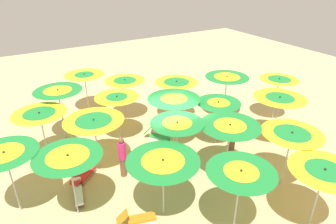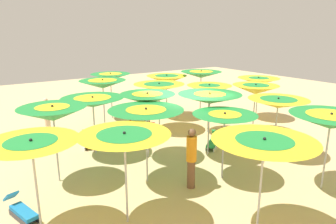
{
  "view_description": "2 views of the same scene",
  "coord_description": "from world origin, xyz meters",
  "px_view_note": "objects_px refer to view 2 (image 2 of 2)",
  "views": [
    {
      "loc": [
        5.41,
        9.15,
        7.48
      ],
      "look_at": [
        -0.61,
        -1.15,
        1.43
      ],
      "focal_mm": 31.66,
      "sensor_mm": 36.0,
      "label": 1
    },
    {
      "loc": [
        -8.6,
        6.63,
        4.49
      ],
      "look_at": [
        1.47,
        -0.25,
        1.24
      ],
      "focal_mm": 32.86,
      "sensor_mm": 36.0,
      "label": 2
    }
  ],
  "objects_px": {
    "beachgoer_0": "(147,117)",
    "beachgoer_1": "(191,157)",
    "beach_umbrella_6": "(225,119)",
    "beach_umbrella_11": "(146,115)",
    "beach_umbrella_7": "(210,99)",
    "beach_umbrella_3": "(255,89)",
    "beach_umbrella_8": "(209,89)",
    "lounger_0": "(143,123)",
    "beach_umbrella_10": "(125,141)",
    "lounger_2": "(121,124)",
    "beach_umbrella_15": "(32,148)",
    "beach_umbrella_12": "(147,99)",
    "beach_umbrella_14": "(167,79)",
    "beach_umbrella_17": "(93,102)",
    "beach_umbrella_5": "(264,149)",
    "beach_umbrella_1": "(331,121)",
    "beach_umbrella_4": "(258,81)",
    "beach_umbrella_2": "(278,103)",
    "beachgoer_2": "(47,116)",
    "beach_umbrella_9": "(201,75)",
    "beach_umbrella_13": "(159,87)",
    "beach_umbrella_18": "(103,84)",
    "lounger_3": "(22,210)",
    "lounger_4": "(88,141)",
    "beach_umbrella_19": "(111,77)",
    "beach_umbrella_16": "(53,114)",
    "lounger_1": "(213,142)"
  },
  "relations": [
    {
      "from": "beach_umbrella_13",
      "to": "lounger_4",
      "type": "distance_m",
      "value": 3.94
    },
    {
      "from": "beach_umbrella_5",
      "to": "beach_umbrella_19",
      "type": "distance_m",
      "value": 10.73
    },
    {
      "from": "lounger_4",
      "to": "beachgoer_2",
      "type": "relative_size",
      "value": 0.78
    },
    {
      "from": "beach_umbrella_1",
      "to": "beachgoer_2",
      "type": "xyz_separation_m",
      "value": [
        9.56,
        5.39,
        -1.19
      ]
    },
    {
      "from": "beach_umbrella_5",
      "to": "beach_umbrella_17",
      "type": "xyz_separation_m",
      "value": [
        6.56,
        1.3,
        -0.07
      ]
    },
    {
      "from": "beach_umbrella_6",
      "to": "beach_umbrella_7",
      "type": "relative_size",
      "value": 0.91
    },
    {
      "from": "beach_umbrella_13",
      "to": "beach_umbrella_18",
      "type": "height_order",
      "value": "beach_umbrella_18"
    },
    {
      "from": "beach_umbrella_8",
      "to": "beach_umbrella_19",
      "type": "xyz_separation_m",
      "value": [
        4.63,
        2.59,
        0.21
      ]
    },
    {
      "from": "beach_umbrella_7",
      "to": "beach_umbrella_3",
      "type": "bearing_deg",
      "value": -76.56
    },
    {
      "from": "beach_umbrella_9",
      "to": "lounger_1",
      "type": "bearing_deg",
      "value": 146.56
    },
    {
      "from": "beach_umbrella_3",
      "to": "lounger_4",
      "type": "xyz_separation_m",
      "value": [
        2.55,
        6.83,
        -1.77
      ]
    },
    {
      "from": "lounger_4",
      "to": "beach_umbrella_3",
      "type": "bearing_deg",
      "value": 84.23
    },
    {
      "from": "beach_umbrella_1",
      "to": "beach_umbrella_3",
      "type": "relative_size",
      "value": 1.03
    },
    {
      "from": "beach_umbrella_10",
      "to": "beach_umbrella_17",
      "type": "distance_m",
      "value": 4.65
    },
    {
      "from": "lounger_0",
      "to": "lounger_2",
      "type": "distance_m",
      "value": 1.02
    },
    {
      "from": "beach_umbrella_11",
      "to": "beach_umbrella_8",
      "type": "bearing_deg",
      "value": -61.91
    },
    {
      "from": "beach_umbrella_11",
      "to": "lounger_0",
      "type": "bearing_deg",
      "value": -28.2
    },
    {
      "from": "beach_umbrella_19",
      "to": "lounger_2",
      "type": "height_order",
      "value": "beach_umbrella_19"
    },
    {
      "from": "beachgoer_1",
      "to": "beachgoer_2",
      "type": "distance_m",
      "value": 7.69
    },
    {
      "from": "beach_umbrella_7",
      "to": "beachgoer_2",
      "type": "bearing_deg",
      "value": 37.08
    },
    {
      "from": "beach_umbrella_2",
      "to": "lounger_2",
      "type": "bearing_deg",
      "value": 28.54
    },
    {
      "from": "beach_umbrella_3",
      "to": "beach_umbrella_4",
      "type": "height_order",
      "value": "beach_umbrella_3"
    },
    {
      "from": "beach_umbrella_12",
      "to": "beach_umbrella_14",
      "type": "bearing_deg",
      "value": -41.12
    },
    {
      "from": "beachgoer_0",
      "to": "beach_umbrella_4",
      "type": "bearing_deg",
      "value": 72.03
    },
    {
      "from": "beach_umbrella_5",
      "to": "beach_umbrella_1",
      "type": "bearing_deg",
      "value": -85.02
    },
    {
      "from": "beach_umbrella_10",
      "to": "beach_umbrella_1",
      "type": "bearing_deg",
      "value": -107.74
    },
    {
      "from": "beach_umbrella_14",
      "to": "beach_umbrella_15",
      "type": "height_order",
      "value": "beach_umbrella_14"
    },
    {
      "from": "beach_umbrella_10",
      "to": "beach_umbrella_13",
      "type": "height_order",
      "value": "beach_umbrella_10"
    },
    {
      "from": "beach_umbrella_10",
      "to": "beach_umbrella_6",
      "type": "bearing_deg",
      "value": -83.83
    },
    {
      "from": "beach_umbrella_6",
      "to": "beach_umbrella_12",
      "type": "relative_size",
      "value": 0.89
    },
    {
      "from": "beachgoer_0",
      "to": "beachgoer_1",
      "type": "bearing_deg",
      "value": -27.73
    },
    {
      "from": "beach_umbrella_8",
      "to": "lounger_0",
      "type": "xyz_separation_m",
      "value": [
        2.32,
        2.08,
        -1.79
      ]
    },
    {
      "from": "beach_umbrella_1",
      "to": "beach_umbrella_8",
      "type": "height_order",
      "value": "beach_umbrella_1"
    },
    {
      "from": "beach_umbrella_4",
      "to": "beach_umbrella_1",
      "type": "bearing_deg",
      "value": 144.53
    },
    {
      "from": "beach_umbrella_1",
      "to": "beach_umbrella_18",
      "type": "bearing_deg",
      "value": 19.18
    },
    {
      "from": "beach_umbrella_1",
      "to": "beach_umbrella_11",
      "type": "xyz_separation_m",
      "value": [
        3.26,
        4.0,
        0.07
      ]
    },
    {
      "from": "beach_umbrella_8",
      "to": "lounger_3",
      "type": "distance_m",
      "value": 8.7
    },
    {
      "from": "beach_umbrella_2",
      "to": "beach_umbrella_8",
      "type": "relative_size",
      "value": 0.98
    },
    {
      "from": "beach_umbrella_18",
      "to": "beachgoer_2",
      "type": "bearing_deg",
      "value": 70.9
    },
    {
      "from": "beachgoer_0",
      "to": "beachgoer_1",
      "type": "xyz_separation_m",
      "value": [
        -4.46,
        1.16,
        0.05
      ]
    },
    {
      "from": "beach_umbrella_16",
      "to": "beach_umbrella_4",
      "type": "bearing_deg",
      "value": -82.85
    },
    {
      "from": "beach_umbrella_16",
      "to": "beach_umbrella_17",
      "type": "distance_m",
      "value": 2.31
    },
    {
      "from": "beach_umbrella_7",
      "to": "beach_umbrella_19",
      "type": "height_order",
      "value": "beach_umbrella_19"
    },
    {
      "from": "beach_umbrella_6",
      "to": "beach_umbrella_11",
      "type": "xyz_separation_m",
      "value": [
        1.14,
        2.03,
        0.19
      ]
    },
    {
      "from": "beach_umbrella_2",
      "to": "beachgoer_0",
      "type": "height_order",
      "value": "beach_umbrella_2"
    },
    {
      "from": "beach_umbrella_2",
      "to": "beach_umbrella_9",
      "type": "xyz_separation_m",
      "value": [
        5.51,
        -1.06,
        0.31
      ]
    },
    {
      "from": "beach_umbrella_12",
      "to": "lounger_3",
      "type": "xyz_separation_m",
      "value": [
        -1.5,
        4.52,
        -1.98
      ]
    },
    {
      "from": "beach_umbrella_16",
      "to": "beach_umbrella_15",
      "type": "bearing_deg",
      "value": 155.4
    },
    {
      "from": "beach_umbrella_5",
      "to": "lounger_4",
      "type": "height_order",
      "value": "beach_umbrella_5"
    },
    {
      "from": "beach_umbrella_10",
      "to": "beach_umbrella_15",
      "type": "distance_m",
      "value": 1.98
    }
  ]
}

